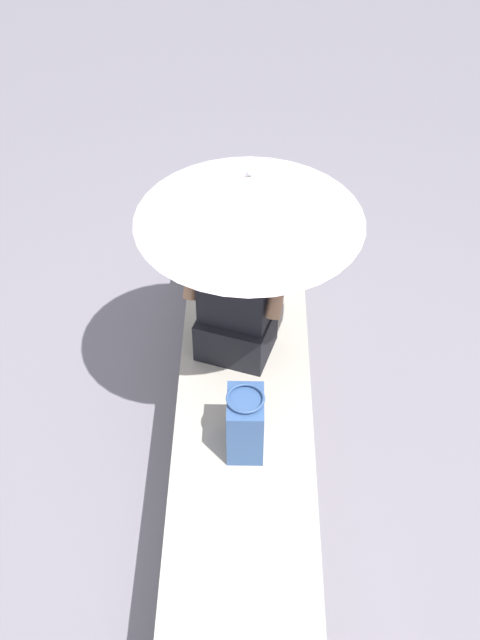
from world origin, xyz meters
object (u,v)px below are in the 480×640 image
at_px(person_seated, 236,290).
at_px(magazine, 228,271).
at_px(handbag_black, 245,423).
at_px(parasol, 250,198).

height_order(person_seated, magazine, person_seated).
distance_m(handbag_black, magazine, 1.19).
relative_size(parasol, magazine, 3.77).
height_order(handbag_black, magazine, handbag_black).
relative_size(handbag_black, magazine, 1.16).
xyz_separation_m(person_seated, magazine, (0.58, 0.05, -0.38)).
distance_m(person_seated, handbag_black, 0.63).
height_order(parasol, magazine, parasol).
height_order(person_seated, parasol, parasol).
distance_m(parasol, handbag_black, 0.95).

